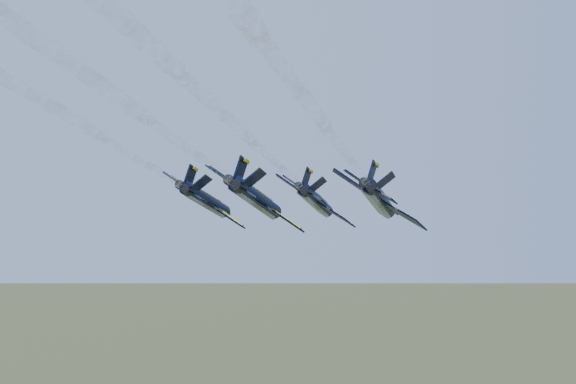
{
  "coord_description": "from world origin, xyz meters",
  "views": [
    {
      "loc": [
        -6.1,
        -100.48,
        93.34
      ],
      "look_at": [
        -1.76,
        -1.06,
        95.41
      ],
      "focal_mm": 50.0,
      "sensor_mm": 36.0,
      "label": 1
    }
  ],
  "objects_px": {
    "jet_left": "(207,200)",
    "jet_slot": "(257,199)",
    "jet_lead": "(317,201)",
    "jet_right": "(380,200)"
  },
  "relations": [
    {
      "from": "jet_left",
      "to": "jet_slot",
      "type": "relative_size",
      "value": 1.0
    },
    {
      "from": "jet_lead",
      "to": "jet_slot",
      "type": "relative_size",
      "value": 1.0
    },
    {
      "from": "jet_left",
      "to": "jet_slot",
      "type": "xyz_separation_m",
      "value": [
        6.3,
        -16.08,
        0.0
      ]
    },
    {
      "from": "jet_lead",
      "to": "jet_right",
      "type": "bearing_deg",
      "value": -44.99
    },
    {
      "from": "jet_left",
      "to": "jet_slot",
      "type": "bearing_deg",
      "value": -46.36
    },
    {
      "from": "jet_left",
      "to": "jet_right",
      "type": "distance_m",
      "value": 22.64
    },
    {
      "from": "jet_right",
      "to": "jet_lead",
      "type": "bearing_deg",
      "value": 135.01
    },
    {
      "from": "jet_right",
      "to": "jet_slot",
      "type": "relative_size",
      "value": 1.0
    },
    {
      "from": "jet_lead",
      "to": "jet_left",
      "type": "distance_m",
      "value": 15.46
    },
    {
      "from": "jet_lead",
      "to": "jet_right",
      "type": "distance_m",
      "value": 16.1
    }
  ]
}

